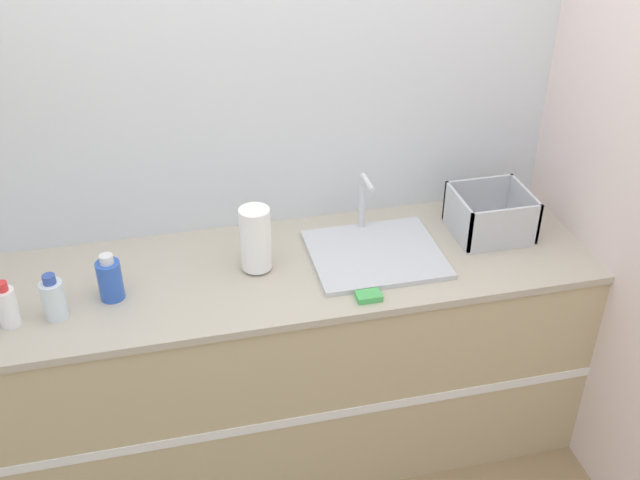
# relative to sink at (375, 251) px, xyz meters

# --- Properties ---
(wall_back) EXTENTS (4.81, 0.06, 2.60)m
(wall_back) POSITION_rel_sink_xyz_m (-0.38, 0.37, 0.36)
(wall_back) COLOR silver
(wall_back) RESTS_ON ground_plane
(wall_right) EXTENTS (0.06, 2.68, 2.60)m
(wall_right) POSITION_rel_sink_xyz_m (0.86, 0.00, 0.36)
(wall_right) COLOR silver
(wall_right) RESTS_ON ground_plane
(counter_cabinet) EXTENTS (2.43, 0.70, 0.92)m
(counter_cabinet) POSITION_rel_sink_xyz_m (-0.38, 0.00, -0.48)
(counter_cabinet) COLOR tan
(counter_cabinet) RESTS_ON ground_plane
(sink) EXTENTS (0.50, 0.44, 0.26)m
(sink) POSITION_rel_sink_xyz_m (0.00, 0.00, 0.00)
(sink) COLOR silver
(sink) RESTS_ON counter_cabinet
(paper_towel_roll) EXTENTS (0.12, 0.12, 0.26)m
(paper_towel_roll) POSITION_rel_sink_xyz_m (-0.46, 0.01, 0.11)
(paper_towel_roll) COLOR #4C4C51
(paper_towel_roll) RESTS_ON counter_cabinet
(dish_rack) EXTENTS (0.30, 0.27, 0.19)m
(dish_rack) POSITION_rel_sink_xyz_m (0.50, 0.05, 0.05)
(dish_rack) COLOR #B7BABF
(dish_rack) RESTS_ON counter_cabinet
(bottle_white_spray) EXTENTS (0.07, 0.07, 0.17)m
(bottle_white_spray) POSITION_rel_sink_xyz_m (-1.33, -0.13, 0.06)
(bottle_white_spray) COLOR white
(bottle_white_spray) RESTS_ON counter_cabinet
(bottle_blue) EXTENTS (0.09, 0.09, 0.18)m
(bottle_blue) POSITION_rel_sink_xyz_m (-0.99, -0.05, 0.06)
(bottle_blue) COLOR #2D56B7
(bottle_blue) RESTS_ON counter_cabinet
(bottle_clear) EXTENTS (0.08, 0.08, 0.17)m
(bottle_clear) POSITION_rel_sink_xyz_m (-1.18, -0.12, 0.06)
(bottle_clear) COLOR silver
(bottle_clear) RESTS_ON counter_cabinet
(sponge) EXTENTS (0.09, 0.06, 0.02)m
(sponge) POSITION_rel_sink_xyz_m (-0.10, -0.27, -0.00)
(sponge) COLOR #4CB259
(sponge) RESTS_ON counter_cabinet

